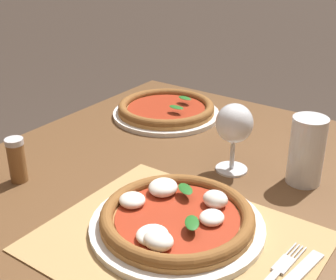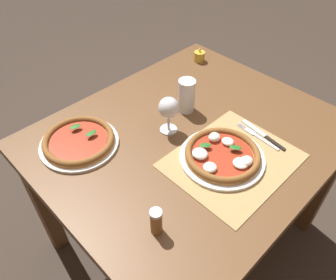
{
  "view_description": "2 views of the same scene",
  "coord_description": "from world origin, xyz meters",
  "px_view_note": "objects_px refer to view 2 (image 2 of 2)",
  "views": [
    {
      "loc": [
        0.36,
        -0.75,
        1.24
      ],
      "look_at": [
        -0.18,
        0.03,
        0.8
      ],
      "focal_mm": 50.0,
      "sensor_mm": 36.0,
      "label": 1
    },
    {
      "loc": [
        -0.74,
        -0.62,
        1.61
      ],
      "look_at": [
        -0.14,
        -0.01,
        0.8
      ],
      "focal_mm": 35.0,
      "sensor_mm": 36.0,
      "label": 2
    }
  ],
  "objects_px": {
    "pizza_near": "(222,155)",
    "pepper_shaker": "(156,221)",
    "votive_candle": "(199,57)",
    "wine_glass": "(169,109)",
    "fork": "(257,136)",
    "pizza_far": "(79,141)",
    "knife": "(263,135)",
    "pint_glass": "(186,96)"
  },
  "relations": [
    {
      "from": "wine_glass",
      "to": "fork",
      "type": "xyz_separation_m",
      "value": [
        0.22,
        -0.27,
        -0.1
      ]
    },
    {
      "from": "pint_glass",
      "to": "fork",
      "type": "bearing_deg",
      "value": -77.25
    },
    {
      "from": "pizza_near",
      "to": "pint_glass",
      "type": "distance_m",
      "value": 0.32
    },
    {
      "from": "votive_candle",
      "to": "wine_glass",
      "type": "bearing_deg",
      "value": -150.84
    },
    {
      "from": "pizza_far",
      "to": "wine_glass",
      "type": "relative_size",
      "value": 1.93
    },
    {
      "from": "pizza_near",
      "to": "votive_candle",
      "type": "height_order",
      "value": "votive_candle"
    },
    {
      "from": "votive_candle",
      "to": "pepper_shaker",
      "type": "distance_m",
      "value": 1.02
    },
    {
      "from": "pizza_near",
      "to": "wine_glass",
      "type": "xyz_separation_m",
      "value": [
        -0.02,
        0.25,
        0.08
      ]
    },
    {
      "from": "pizza_far",
      "to": "fork",
      "type": "bearing_deg",
      "value": -40.87
    },
    {
      "from": "pizza_near",
      "to": "pepper_shaker",
      "type": "bearing_deg",
      "value": -172.65
    },
    {
      "from": "wine_glass",
      "to": "pepper_shaker",
      "type": "relative_size",
      "value": 1.6
    },
    {
      "from": "fork",
      "to": "knife",
      "type": "xyz_separation_m",
      "value": [
        0.02,
        -0.01,
        0.0
      ]
    },
    {
      "from": "pint_glass",
      "to": "votive_candle",
      "type": "bearing_deg",
      "value": 33.84
    },
    {
      "from": "fork",
      "to": "wine_glass",
      "type": "bearing_deg",
      "value": 128.57
    },
    {
      "from": "fork",
      "to": "knife",
      "type": "height_order",
      "value": "knife"
    },
    {
      "from": "fork",
      "to": "pepper_shaker",
      "type": "distance_m",
      "value": 0.56
    },
    {
      "from": "pizza_far",
      "to": "pint_glass",
      "type": "height_order",
      "value": "pint_glass"
    },
    {
      "from": "fork",
      "to": "knife",
      "type": "bearing_deg",
      "value": -25.42
    },
    {
      "from": "pizza_near",
      "to": "votive_candle",
      "type": "distance_m",
      "value": 0.71
    },
    {
      "from": "wine_glass",
      "to": "votive_candle",
      "type": "height_order",
      "value": "wine_glass"
    },
    {
      "from": "pint_glass",
      "to": "fork",
      "type": "relative_size",
      "value": 0.72
    },
    {
      "from": "pizza_near",
      "to": "fork",
      "type": "relative_size",
      "value": 1.55
    },
    {
      "from": "pizza_far",
      "to": "pepper_shaker",
      "type": "distance_m",
      "value": 0.48
    },
    {
      "from": "wine_glass",
      "to": "pepper_shaker",
      "type": "height_order",
      "value": "wine_glass"
    },
    {
      "from": "pizza_far",
      "to": "knife",
      "type": "height_order",
      "value": "pizza_far"
    },
    {
      "from": "pint_glass",
      "to": "fork",
      "type": "height_order",
      "value": "pint_glass"
    },
    {
      "from": "wine_glass",
      "to": "votive_candle",
      "type": "distance_m",
      "value": 0.57
    },
    {
      "from": "pizza_far",
      "to": "pepper_shaker",
      "type": "height_order",
      "value": "pepper_shaker"
    },
    {
      "from": "votive_candle",
      "to": "fork",
      "type": "bearing_deg",
      "value": -116.83
    },
    {
      "from": "pizza_near",
      "to": "pint_glass",
      "type": "relative_size",
      "value": 2.14
    },
    {
      "from": "knife",
      "to": "votive_candle",
      "type": "distance_m",
      "value": 0.62
    },
    {
      "from": "pizza_near",
      "to": "pizza_far",
      "type": "bearing_deg",
      "value": 127.36
    },
    {
      "from": "wine_glass",
      "to": "fork",
      "type": "bearing_deg",
      "value": -51.43
    },
    {
      "from": "pizza_far",
      "to": "pepper_shaker",
      "type": "bearing_deg",
      "value": -95.03
    },
    {
      "from": "pizza_far",
      "to": "fork",
      "type": "distance_m",
      "value": 0.69
    },
    {
      "from": "pizza_near",
      "to": "knife",
      "type": "height_order",
      "value": "pizza_near"
    },
    {
      "from": "pizza_near",
      "to": "fork",
      "type": "xyz_separation_m",
      "value": [
        0.19,
        -0.02,
        -0.02
      ]
    },
    {
      "from": "pint_glass",
      "to": "votive_candle",
      "type": "distance_m",
      "value": 0.42
    },
    {
      "from": "pepper_shaker",
      "to": "pint_glass",
      "type": "bearing_deg",
      "value": 34.8
    },
    {
      "from": "pizza_near",
      "to": "pepper_shaker",
      "type": "xyz_separation_m",
      "value": [
        -0.37,
        -0.05,
        0.03
      ]
    },
    {
      "from": "pizza_near",
      "to": "fork",
      "type": "height_order",
      "value": "pizza_near"
    },
    {
      "from": "pizza_near",
      "to": "pizza_far",
      "type": "distance_m",
      "value": 0.54
    }
  ]
}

